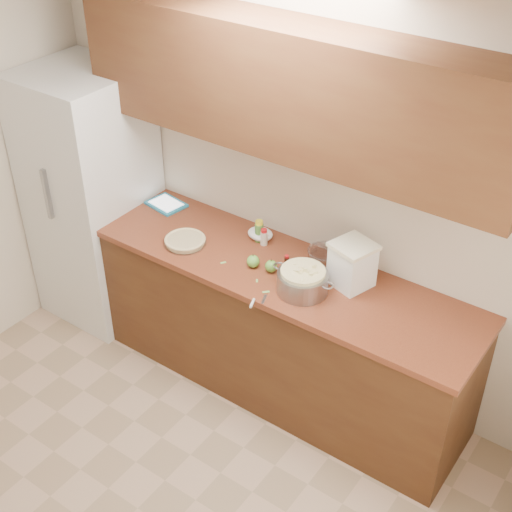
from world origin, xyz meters
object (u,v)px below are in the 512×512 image
Objects in this scene: pie at (185,241)px; colander at (303,281)px; flour_canister at (352,264)px; tablet at (166,204)px.

colander reaches higher than pie.
flour_canister is (1.03, 0.23, 0.11)m from pie.
flour_canister is at bearing 48.83° from colander.
flour_canister reaches higher than tablet.
pie is 0.49m from tablet.
pie is at bearing -178.86° from colander.
flour_canister reaches higher than colander.
colander is 1.41× the size of flour_canister.
tablet is at bearing 144.99° from pie.
tablet is (-0.40, 0.28, -0.01)m from pie.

